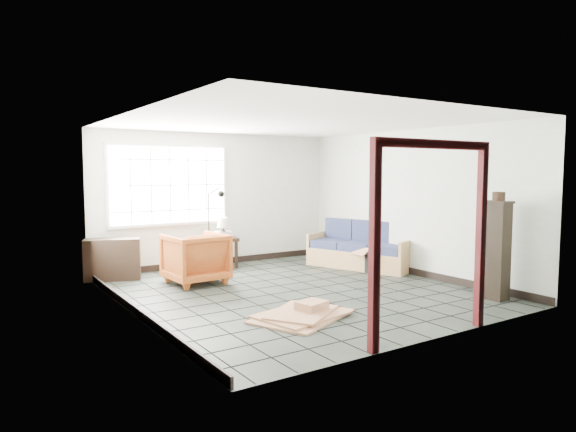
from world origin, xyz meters
TOP-DOWN VIEW (x-y plane):
  - ground at (0.00, 0.00)m, footprint 5.50×5.50m
  - room_shell at (0.00, 0.03)m, footprint 5.02×5.52m
  - window_panel at (-1.00, 2.70)m, footprint 2.32×0.08m
  - doorway_trim at (0.00, -2.70)m, footprint 1.80×0.08m
  - futon_sofa at (2.21, 0.94)m, footprint 1.41×2.16m
  - armchair at (-1.06, 1.38)m, footprint 0.95×0.90m
  - side_table at (-0.06, 2.40)m, footprint 0.64×0.64m
  - table_lamp at (-0.04, 2.41)m, footprint 0.27×0.27m
  - projector at (-0.03, 2.45)m, footprint 0.32×0.25m
  - floor_lamp at (-0.24, 2.38)m, footprint 0.45×0.28m
  - console_shelf at (-2.15, 2.40)m, footprint 0.98×0.64m
  - tall_shelf at (2.15, -2.00)m, footprint 0.33×0.41m
  - pot at (2.11, -2.06)m, footprint 0.21×0.21m
  - open_box at (2.15, 0.50)m, footprint 0.87×0.54m
  - cardboard_pile at (-0.71, -1.24)m, footprint 1.51×1.32m

SIDE VIEW (x-z plane):
  - ground at x=0.00m, z-range 0.00..0.00m
  - cardboard_pile at x=-0.71m, z-range -0.04..0.14m
  - open_box at x=2.15m, z-range -0.06..0.40m
  - futon_sofa at x=2.21m, z-range -0.12..0.77m
  - console_shelf at x=-2.15m, z-range 0.00..0.71m
  - armchair at x=-1.06m, z-range 0.00..0.93m
  - side_table at x=-0.06m, z-range 0.19..0.78m
  - projector at x=-0.03m, z-range 0.59..0.70m
  - tall_shelf at x=2.15m, z-range 0.01..1.45m
  - floor_lamp at x=-0.24m, z-range 0.05..1.61m
  - table_lamp at x=-0.04m, z-range 0.66..1.04m
  - doorway_trim at x=0.00m, z-range 0.28..2.48m
  - pot at x=2.11m, z-range 1.43..1.57m
  - window_panel at x=-1.00m, z-range 0.84..2.36m
  - room_shell at x=0.00m, z-range 0.37..2.98m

